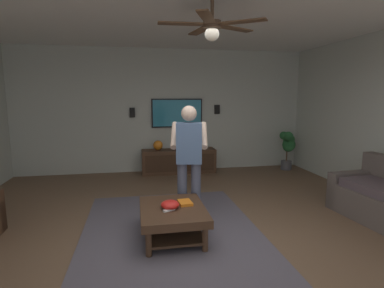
% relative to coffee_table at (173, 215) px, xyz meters
% --- Properties ---
extents(ground_plane, '(8.95, 8.95, 0.00)m').
position_rel_coffee_table_xyz_m(ground_plane, '(-0.15, -0.25, -0.30)').
color(ground_plane, brown).
extents(wall_back_tv, '(0.10, 6.94, 2.85)m').
position_rel_coffee_table_xyz_m(wall_back_tv, '(3.63, -0.25, 1.13)').
color(wall_back_tv, '#B2B7AD').
rests_on(wall_back_tv, ground).
extents(area_rug, '(2.99, 2.31, 0.01)m').
position_rel_coffee_table_xyz_m(area_rug, '(0.20, -0.00, -0.29)').
color(area_rug, '#514C56').
rests_on(area_rug, ground).
extents(coffee_table, '(1.00, 0.80, 0.40)m').
position_rel_coffee_table_xyz_m(coffee_table, '(0.00, 0.00, 0.00)').
color(coffee_table, '#422B1C').
rests_on(coffee_table, ground).
extents(media_console, '(0.45, 1.70, 0.55)m').
position_rel_coffee_table_xyz_m(media_console, '(3.30, -0.54, -0.02)').
color(media_console, '#422B1C').
rests_on(media_console, ground).
extents(tv, '(0.05, 1.20, 0.67)m').
position_rel_coffee_table_xyz_m(tv, '(3.54, -0.54, 1.08)').
color(tv, black).
extents(person_standing, '(0.60, 0.61, 1.64)m').
position_rel_coffee_table_xyz_m(person_standing, '(0.63, -0.32, 0.64)').
color(person_standing, '#4C5166').
rests_on(person_standing, ground).
extents(potted_plant_tall, '(0.42, 0.44, 0.94)m').
position_rel_coffee_table_xyz_m(potted_plant_tall, '(3.13, -3.19, 0.30)').
color(potted_plant_tall, '#4C4C51').
rests_on(potted_plant_tall, ground).
extents(bowl, '(0.23, 0.23, 0.10)m').
position_rel_coffee_table_xyz_m(bowl, '(-0.04, 0.03, 0.16)').
color(bowl, red).
rests_on(bowl, coffee_table).
extents(remote_white, '(0.10, 0.16, 0.02)m').
position_rel_coffee_table_xyz_m(remote_white, '(-0.11, 0.06, 0.12)').
color(remote_white, white).
rests_on(remote_white, coffee_table).
extents(book, '(0.23, 0.18, 0.04)m').
position_rel_coffee_table_xyz_m(book, '(0.09, -0.17, 0.12)').
color(book, orange).
rests_on(book, coffee_table).
extents(vase_round, '(0.22, 0.22, 0.22)m').
position_rel_coffee_table_xyz_m(vase_round, '(3.32, -0.07, 0.36)').
color(vase_round, orange).
rests_on(vase_round, media_console).
extents(wall_speaker_left, '(0.06, 0.12, 0.22)m').
position_rel_coffee_table_xyz_m(wall_speaker_left, '(3.55, -1.52, 1.16)').
color(wall_speaker_left, black).
extents(wall_speaker_right, '(0.06, 0.12, 0.22)m').
position_rel_coffee_table_xyz_m(wall_speaker_right, '(3.55, 0.49, 1.11)').
color(wall_speaker_right, black).
extents(ceiling_fan, '(1.18, 1.17, 0.46)m').
position_rel_coffee_table_xyz_m(ceiling_fan, '(-0.17, -0.44, 2.23)').
color(ceiling_fan, '#4C3828').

